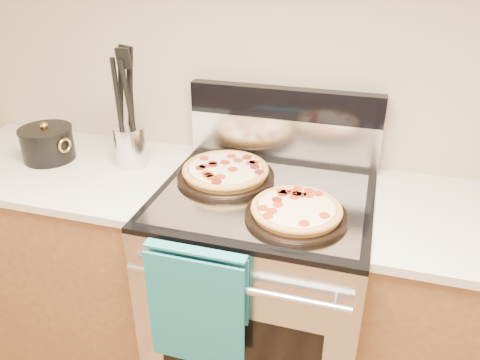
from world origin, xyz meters
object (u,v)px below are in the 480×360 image
(pepperoni_pizza_front, at_px, (296,211))
(range_body, at_px, (261,296))
(pepperoni_pizza_back, at_px, (226,172))
(saucepan, at_px, (48,145))
(utensil_crock, at_px, (130,146))

(pepperoni_pizza_front, bearing_deg, range_body, 136.64)
(pepperoni_pizza_back, height_order, saucepan, saucepan)
(utensil_crock, bearing_deg, range_body, -10.90)
(pepperoni_pizza_back, xyz_separation_m, pepperoni_pizza_front, (0.30, -0.20, -0.00))
(utensil_crock, height_order, saucepan, utensil_crock)
(pepperoni_pizza_front, relative_size, utensil_crock, 2.03)
(pepperoni_pizza_back, xyz_separation_m, utensil_crock, (-0.41, 0.04, 0.04))
(range_body, bearing_deg, utensil_crock, 169.10)
(range_body, relative_size, pepperoni_pizza_back, 2.49)
(range_body, bearing_deg, saucepan, 176.37)
(range_body, height_order, pepperoni_pizza_front, pepperoni_pizza_front)
(range_body, relative_size, saucepan, 4.38)
(range_body, distance_m, pepperoni_pizza_front, 0.53)
(utensil_crock, bearing_deg, saucepan, -171.47)
(pepperoni_pizza_front, height_order, utensil_crock, utensil_crock)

